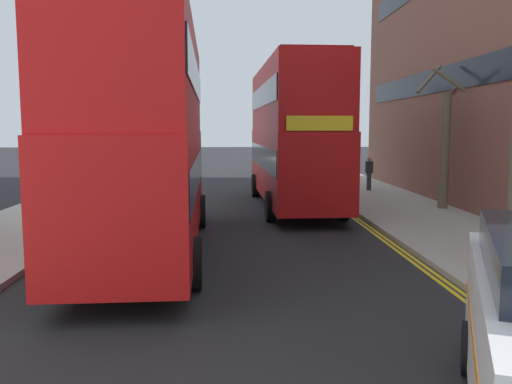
{
  "coord_description": "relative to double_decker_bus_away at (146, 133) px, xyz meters",
  "views": [
    {
      "loc": [
        -0.01,
        -0.31,
        3.15
      ],
      "look_at": [
        0.5,
        11.0,
        1.8
      ],
      "focal_mm": 37.77,
      "sensor_mm": 36.0,
      "label": 1
    }
  ],
  "objects": [
    {
      "name": "sidewalk_right",
      "position": [
        8.63,
        2.7,
        -2.96
      ],
      "size": [
        4.0,
        80.0,
        0.14
      ],
      "primitive_type": "cube",
      "color": "#ADA89E",
      "rests_on": "ground"
    },
    {
      "name": "street_tree_far",
      "position": [
        10.07,
        6.19,
        -0.44
      ],
      "size": [
        1.99,
        1.89,
        5.42
      ],
      "color": "#6B6047",
      "rests_on": "sidewalk_right"
    },
    {
      "name": "double_decker_bus_away",
      "position": [
        0.0,
        0.0,
        0.0
      ],
      "size": [
        3.09,
        10.89,
        5.64
      ],
      "color": "red",
      "rests_on": "ground"
    },
    {
      "name": "double_decker_bus_oncoming",
      "position": [
        4.56,
        7.74,
        0.0
      ],
      "size": [
        3.05,
        10.88,
        5.64
      ],
      "color": "#B20F0F",
      "rests_on": "ground"
    },
    {
      "name": "kerb_line_outer",
      "position": [
        6.53,
        0.7,
        -3.03
      ],
      "size": [
        0.1,
        56.0,
        0.01
      ],
      "primitive_type": "cube",
      "color": "yellow",
      "rests_on": "ground"
    },
    {
      "name": "pedestrian_far",
      "position": [
        8.79,
        12.14,
        -2.04
      ],
      "size": [
        0.34,
        0.22,
        1.62
      ],
      "color": "#2D2D38",
      "rests_on": "sidewalk_right"
    },
    {
      "name": "kerb_line_inner",
      "position": [
        6.37,
        0.7,
        -3.03
      ],
      "size": [
        0.1,
        56.0,
        0.01
      ],
      "primitive_type": "cube",
      "color": "yellow",
      "rests_on": "ground"
    },
    {
      "name": "street_tree_near",
      "position": [
        7.65,
        14.79,
        -0.18
      ],
      "size": [
        1.68,
        1.69,
        5.36
      ],
      "color": "#6B6047",
      "rests_on": "sidewalk_right"
    },
    {
      "name": "sidewalk_left",
      "position": [
        -4.37,
        2.7,
        -2.96
      ],
      "size": [
        4.0,
        80.0,
        0.14
      ],
      "primitive_type": "cube",
      "color": "#ADA89E",
      "rests_on": "ground"
    }
  ]
}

